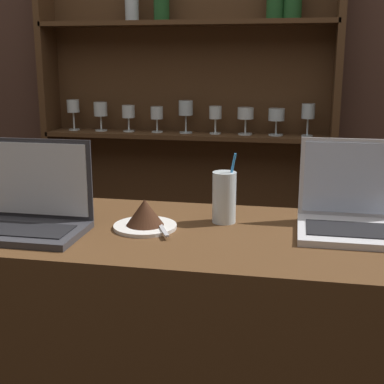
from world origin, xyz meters
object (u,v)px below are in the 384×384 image
(water_glass, at_px, (224,197))
(laptop_far, at_px, (354,212))
(cake_plate, at_px, (145,216))
(laptop_near, at_px, (26,210))

(water_glass, bearing_deg, laptop_far, -1.87)
(water_glass, bearing_deg, cake_plate, -154.24)
(laptop_near, bearing_deg, cake_plate, 14.38)
(laptop_near, xyz_separation_m, water_glass, (0.51, 0.18, 0.02))
(laptop_near, height_order, cake_plate, laptop_near)
(laptop_near, bearing_deg, water_glass, 19.10)
(laptop_far, height_order, water_glass, laptop_far)
(laptop_near, xyz_separation_m, cake_plate, (0.31, 0.08, -0.02))
(laptop_near, height_order, laptop_far, laptop_near)
(cake_plate, height_order, water_glass, water_glass)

